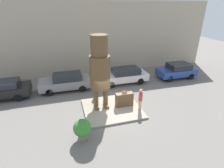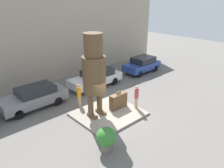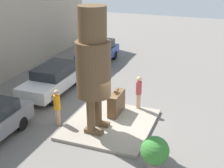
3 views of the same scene
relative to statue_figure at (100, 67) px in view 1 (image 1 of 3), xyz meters
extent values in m
plane|color=slate|center=(0.74, -0.45, -3.25)|extent=(60.00, 60.00, 0.00)
cube|color=gray|center=(0.74, -0.45, -3.18)|extent=(4.16, 3.75, 0.14)
cube|color=tan|center=(0.74, 7.89, 0.55)|extent=(28.00, 0.60, 7.60)
cube|color=brown|center=(-0.37, -0.12, -3.02)|extent=(0.28, 0.82, 0.18)
cube|color=brown|center=(0.37, -0.12, -3.02)|extent=(0.28, 0.82, 0.18)
cylinder|color=brown|center=(-0.37, 0.00, -2.21)|extent=(0.36, 0.36, 1.44)
cylinder|color=brown|center=(0.37, 0.00, -2.21)|extent=(0.36, 0.36, 1.44)
cylinder|color=brown|center=(0.00, 0.00, -0.34)|extent=(1.44, 1.44, 2.31)
cylinder|color=brown|center=(0.00, 0.00, 1.52)|extent=(1.13, 1.13, 1.39)
cube|color=brown|center=(1.73, -0.39, -2.59)|extent=(1.33, 0.45, 1.05)
cylinder|color=brown|center=(1.73, -0.39, -1.94)|extent=(0.37, 0.13, 0.13)
cylinder|color=tan|center=(2.65, -1.22, -2.74)|extent=(0.22, 0.22, 0.75)
cylinder|color=#B23D42|center=(2.65, -1.22, -2.03)|extent=(0.28, 0.28, 0.67)
sphere|color=tan|center=(2.65, -1.22, -1.57)|extent=(0.25, 0.25, 0.25)
cube|color=black|center=(-7.65, 3.63, -2.55)|extent=(4.59, 1.88, 0.73)
cube|color=#1E2328|center=(-7.42, 3.63, -1.95)|extent=(2.52, 1.69, 0.47)
cylinder|color=black|center=(-6.23, 2.78, -2.91)|extent=(0.68, 0.18, 0.68)
cylinder|color=black|center=(-6.23, 4.48, -2.91)|extent=(0.68, 0.18, 0.68)
cube|color=gray|center=(-2.43, 3.92, -2.57)|extent=(4.55, 1.86, 0.73)
cube|color=#1E2328|center=(-2.20, 3.92, -1.96)|extent=(2.50, 1.68, 0.48)
cylinder|color=black|center=(-3.84, 3.08, -2.93)|extent=(0.64, 0.18, 0.64)
cylinder|color=black|center=(-3.84, 4.76, -2.93)|extent=(0.64, 0.18, 0.64)
cylinder|color=black|center=(-1.02, 3.08, -2.93)|extent=(0.64, 0.18, 0.64)
cylinder|color=black|center=(-1.02, 4.76, -2.93)|extent=(0.64, 0.18, 0.64)
cube|color=silver|center=(3.18, 3.93, -2.59)|extent=(4.77, 1.80, 0.66)
cube|color=#1E2328|center=(3.41, 3.93, -1.99)|extent=(2.62, 1.62, 0.54)
cylinder|color=black|center=(1.70, 3.12, -2.92)|extent=(0.67, 0.18, 0.67)
cylinder|color=black|center=(1.70, 4.74, -2.92)|extent=(0.67, 0.18, 0.67)
cylinder|color=black|center=(4.65, 3.12, -2.92)|extent=(0.67, 0.18, 0.67)
cylinder|color=black|center=(4.65, 4.74, -2.92)|extent=(0.67, 0.18, 0.67)
cube|color=#284293|center=(9.03, 3.66, -2.58)|extent=(4.01, 1.86, 0.69)
cube|color=#1E2328|center=(9.23, 3.66, -1.95)|extent=(2.20, 1.67, 0.58)
cylinder|color=black|center=(7.78, 2.82, -2.92)|extent=(0.66, 0.18, 0.66)
cylinder|color=black|center=(7.78, 4.50, -2.92)|extent=(0.66, 0.18, 0.66)
cylinder|color=black|center=(10.27, 2.82, -2.92)|extent=(0.66, 0.18, 0.66)
cylinder|color=black|center=(10.27, 4.50, -2.92)|extent=(0.66, 0.18, 0.66)
cylinder|color=#70665B|center=(-1.76, -3.08, -3.05)|extent=(0.56, 0.56, 0.40)
sphere|color=#387F33|center=(-1.76, -3.08, -2.42)|extent=(1.03, 1.03, 1.03)
cylinder|color=tan|center=(0.01, 1.83, -2.87)|extent=(0.22, 0.22, 0.77)
cylinder|color=orange|center=(0.01, 1.83, -2.14)|extent=(0.29, 0.29, 0.69)
sphere|color=tan|center=(0.01, 1.83, -1.67)|extent=(0.26, 0.26, 0.26)
camera|label=1|loc=(-2.31, -11.18, 3.96)|focal=28.00mm
camera|label=2|loc=(-7.76, -9.99, 4.24)|focal=35.00mm
camera|label=3|loc=(-10.97, -4.93, 3.86)|focal=50.00mm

